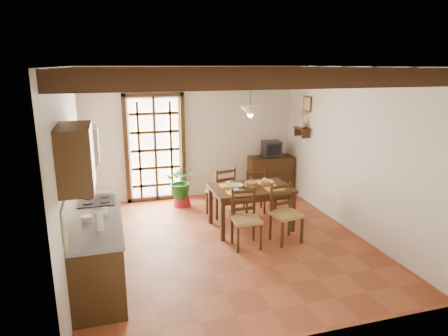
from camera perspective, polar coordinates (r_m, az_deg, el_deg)
name	(u,v)px	position (r m, az deg, el deg)	size (l,w,h in m)	color
ground_plane	(225,242)	(6.67, 0.15, -10.50)	(5.00, 5.00, 0.00)	brown
room_shell	(225,133)	(6.13, 0.16, 5.07)	(4.52, 5.02, 2.81)	silver
ceiling_beams	(225,74)	(6.05, 0.16, 13.26)	(4.50, 4.34, 0.20)	black
french_door	(155,146)	(8.46, -9.82, 3.08)	(1.26, 0.11, 2.32)	white
kitchen_counter	(98,245)	(5.71, -17.52, -10.51)	(0.64, 2.25, 1.38)	#311F0F
upper_cabinet	(76,157)	(4.62, -20.39, 1.42)	(0.35, 0.80, 0.70)	#311F0F
range_hood	(84,146)	(5.86, -19.32, 2.98)	(0.38, 0.60, 0.54)	white
counter_items	(95,209)	(5.61, -17.89, -5.62)	(0.50, 1.43, 0.25)	black
dining_table	(251,192)	(7.03, 3.87, -3.47)	(1.39, 0.90, 0.75)	#3A2113
chair_near_left	(246,229)	(6.42, 3.14, -8.73)	(0.44, 0.42, 0.93)	#B08C4B
chair_near_right	(285,224)	(6.67, 8.78, -7.90)	(0.50, 0.48, 0.95)	#B08C4B
chair_far_left	(221,200)	(7.67, -0.45, -4.63)	(0.55, 0.53, 0.98)	#B08C4B
chair_far_right	(254,198)	(7.89, 4.35, -4.33)	(0.47, 0.45, 0.89)	#B08C4B
table_setting	(251,185)	(6.99, 3.89, -2.49)	(1.01, 0.67, 0.09)	gold
table_bowl	(237,186)	(6.96, 1.83, -2.57)	(0.22, 0.22, 0.05)	white
sideboard	(271,175)	(9.06, 6.68, -0.96)	(0.99, 0.44, 0.84)	#311F0F
crt_tv	(272,148)	(8.91, 6.81, 2.80)	(0.40, 0.38, 0.33)	black
fuse_box	(258,115)	(8.95, 4.90, 7.59)	(0.25, 0.03, 0.32)	white
plant_pot	(182,200)	(8.31, -6.03, -4.63)	(0.37, 0.37, 0.23)	maroon
potted_plant	(181,179)	(8.17, -6.11, -1.58)	(1.60, 1.37, 1.79)	#144C19
wall_shelf	(302,130)	(8.45, 11.10, 5.32)	(0.20, 0.42, 0.20)	#311F0F
shelf_vase	(302,124)	(8.43, 11.15, 6.25)	(0.15, 0.15, 0.15)	#B2BFB2
shelf_flowers	(303,113)	(8.40, 11.22, 7.65)	(0.14, 0.14, 0.36)	gold
framed_picture	(307,104)	(8.42, 11.79, 8.96)	(0.03, 0.32, 0.32)	brown
pendant_lamp	(250,110)	(6.82, 3.78, 8.22)	(0.36, 0.36, 0.84)	black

